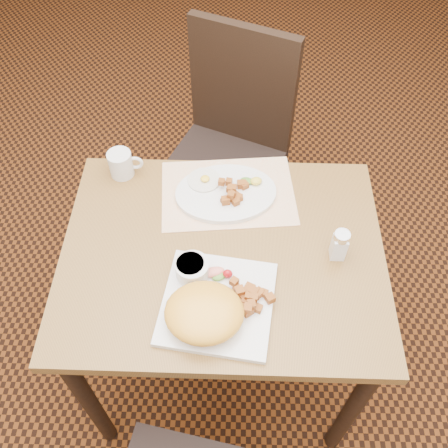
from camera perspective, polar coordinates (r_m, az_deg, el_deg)
ground at (r=2.05m, az=-0.11°, el=-15.02°), size 8.00×8.00×0.00m
table at (r=1.48m, az=-0.15°, el=-5.53°), size 0.90×0.70×0.75m
chair_far at (r=1.99m, az=0.67°, el=9.51°), size 0.55×0.56×0.97m
placemat at (r=1.52m, az=0.45°, el=3.60°), size 0.43×0.32×0.00m
plate_square at (r=1.30m, az=-0.74°, el=-9.05°), size 0.31×0.31×0.02m
plate_oval at (r=1.51m, az=0.21°, el=3.54°), size 0.33×0.26×0.02m
hollandaise_mound at (r=1.24m, az=-2.35°, el=-10.10°), size 0.20×0.18×0.07m
ramekin at (r=1.31m, az=-3.67°, el=-5.11°), size 0.09×0.09×0.05m
garnish_sq at (r=1.32m, az=-0.71°, el=-5.65°), size 0.08×0.05×0.03m
fried_egg at (r=1.53m, az=-2.28°, el=5.07°), size 0.10×0.10×0.02m
garnish_ov at (r=1.52m, az=3.26°, el=4.94°), size 0.07×0.04×0.02m
salt_shaker at (r=1.37m, az=13.05°, el=-2.32°), size 0.04×0.04×0.10m
coffee_mug at (r=1.58m, az=-11.63°, el=6.75°), size 0.11×0.07×0.08m
home_fries_sq at (r=1.28m, az=2.84°, el=-8.51°), size 0.12×0.11×0.04m
home_fries_ov at (r=1.48m, az=1.05°, el=3.63°), size 0.09×0.10×0.04m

